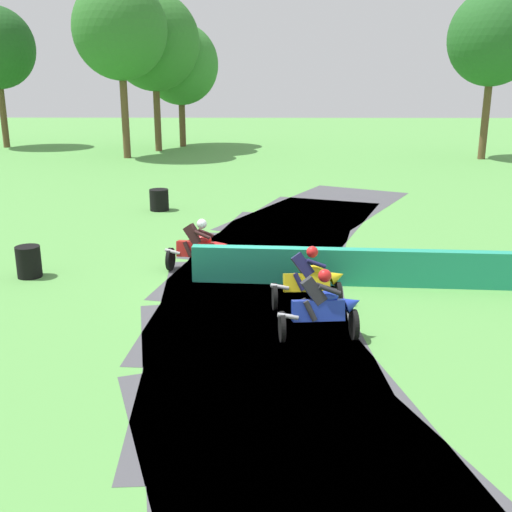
# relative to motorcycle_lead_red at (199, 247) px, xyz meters

# --- Properties ---
(ground_plane) EXTENTS (120.00, 120.00, 0.00)m
(ground_plane) POSITION_rel_motorcycle_lead_red_xyz_m (1.48, -0.86, -0.66)
(ground_plane) COLOR #569947
(track_asphalt) EXTENTS (9.03, 27.87, 0.01)m
(track_asphalt) POSITION_rel_motorcycle_lead_red_xyz_m (2.33, -0.92, -0.66)
(track_asphalt) COLOR #47474C
(track_asphalt) RESTS_ON ground
(safety_barrier) EXTENTS (15.21, 1.36, 0.90)m
(safety_barrier) POSITION_rel_motorcycle_lead_red_xyz_m (7.51, -1.28, -0.21)
(safety_barrier) COLOR #239375
(safety_barrier) RESTS_ON ground
(motorcycle_lead_red) EXTENTS (1.71, 0.91, 1.42)m
(motorcycle_lead_red) POSITION_rel_motorcycle_lead_red_xyz_m (0.00, 0.00, 0.00)
(motorcycle_lead_red) COLOR black
(motorcycle_lead_red) RESTS_ON ground
(motorcycle_chase_yellow) EXTENTS (1.68, 0.88, 1.43)m
(motorcycle_chase_yellow) POSITION_rel_motorcycle_lead_red_xyz_m (2.68, -2.53, -0.02)
(motorcycle_chase_yellow) COLOR black
(motorcycle_chase_yellow) RESTS_ON ground
(motorcycle_trailing_blue) EXTENTS (1.68, 0.85, 1.43)m
(motorcycle_trailing_blue) POSITION_rel_motorcycle_lead_red_xyz_m (2.79, -4.21, -0.01)
(motorcycle_trailing_blue) COLOR black
(motorcycle_trailing_blue) RESTS_ON ground
(tire_stack_near) EXTENTS (0.71, 0.71, 0.80)m
(tire_stack_near) POSITION_rel_motorcycle_lead_red_xyz_m (-2.26, 7.46, -0.26)
(tire_stack_near) COLOR black
(tire_stack_near) RESTS_ON ground
(tire_stack_mid_a) EXTENTS (0.61, 0.61, 0.80)m
(tire_stack_mid_a) POSITION_rel_motorcycle_lead_red_xyz_m (-4.27, -0.52, -0.26)
(tire_stack_mid_a) COLOR black
(tire_stack_mid_a) RESTS_ON ground
(tree_far_left) EXTENTS (5.21, 5.21, 9.71)m
(tree_far_left) POSITION_rel_motorcycle_lead_red_xyz_m (14.93, 22.35, 6.29)
(tree_far_left) COLOR brown
(tree_far_left) RESTS_ON ground
(tree_far_right) EXTENTS (5.84, 5.84, 10.00)m
(tree_far_right) POSITION_rel_motorcycle_lead_red_xyz_m (-5.36, 26.24, 6.25)
(tree_far_right) COLOR brown
(tree_far_right) RESTS_ON ground
(tree_mid_rise) EXTENTS (5.50, 5.50, 10.35)m
(tree_mid_rise) POSITION_rel_motorcycle_lead_red_xyz_m (-6.71, 22.65, 6.77)
(tree_mid_rise) COLOR brown
(tree_mid_rise) RESTS_ON ground
(tree_behind_barrier) EXTENTS (5.23, 5.23, 8.35)m
(tree_behind_barrier) POSITION_rel_motorcycle_lead_red_xyz_m (-4.08, 29.03, 4.93)
(tree_behind_barrier) COLOR brown
(tree_behind_barrier) RESTS_ON ground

